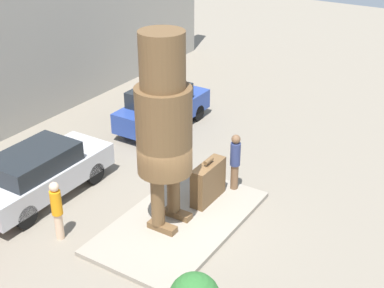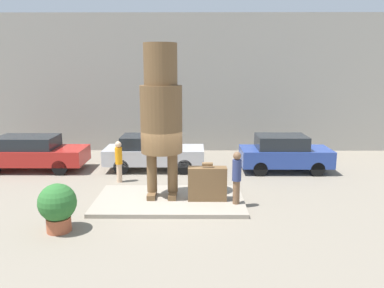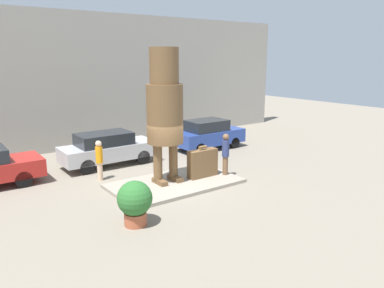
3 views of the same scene
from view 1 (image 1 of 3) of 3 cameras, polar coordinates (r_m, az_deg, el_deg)
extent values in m
plane|color=gray|center=(14.97, -1.31, -8.50)|extent=(60.00, 60.00, 0.00)
cube|color=gray|center=(14.93, -1.31, -8.29)|extent=(5.17, 2.96, 0.13)
cube|color=brown|center=(14.48, -3.19, -8.83)|extent=(0.28, 0.82, 0.18)
cube|color=brown|center=(14.97, -1.56, -7.46)|extent=(0.28, 0.82, 0.18)
cylinder|color=brown|center=(14.08, -3.68, -6.00)|extent=(0.36, 0.36, 1.44)
cylinder|color=brown|center=(14.59, -2.00, -4.69)|extent=(0.36, 0.36, 1.44)
cylinder|color=brown|center=(13.43, -3.01, 1.44)|extent=(1.44, 1.44, 2.31)
cylinder|color=brown|center=(12.75, -3.21, 8.95)|extent=(1.13, 1.13, 1.38)
cube|color=brown|center=(15.45, 1.74, -4.08)|extent=(1.33, 0.42, 1.17)
cylinder|color=brown|center=(15.10, 1.78, -1.80)|extent=(0.37, 0.13, 0.13)
cylinder|color=brown|center=(16.13, 4.55, -3.47)|extent=(0.23, 0.23, 0.81)
cylinder|color=navy|center=(15.76, 4.65, -1.08)|extent=(0.30, 0.30, 0.72)
sphere|color=brown|center=(15.53, 4.71, 0.52)|extent=(0.27, 0.27, 0.27)
cube|color=#B7B7BC|center=(16.41, -15.68, -3.30)|extent=(4.51, 1.73, 0.70)
cube|color=#1E2328|center=(15.98, -16.54, -1.67)|extent=(2.48, 1.56, 0.56)
cylinder|color=black|center=(17.89, -14.04, -1.71)|extent=(0.68, 0.18, 0.68)
cylinder|color=black|center=(16.91, -10.32, -3.08)|extent=(0.68, 0.18, 0.68)
cylinder|color=black|center=(15.32, -17.29, -7.42)|extent=(0.68, 0.18, 0.68)
cube|color=#284293|center=(20.22, -3.10, 3.61)|extent=(4.00, 1.75, 0.75)
cube|color=#1E2328|center=(19.81, -3.48, 5.20)|extent=(2.20, 1.57, 0.59)
cylinder|color=black|center=(21.72, -2.89, 4.23)|extent=(0.63, 0.18, 0.63)
cylinder|color=black|center=(20.92, 0.65, 3.35)|extent=(0.63, 0.18, 0.63)
cylinder|color=black|center=(19.92, -6.97, 1.88)|extent=(0.63, 0.18, 0.63)
cylinder|color=black|center=(19.05, -3.28, 0.83)|extent=(0.63, 0.18, 0.63)
cylinder|color=beige|center=(14.65, -13.98, -8.47)|extent=(0.22, 0.22, 0.77)
cylinder|color=orange|center=(14.25, -14.30, -6.08)|extent=(0.29, 0.29, 0.69)
sphere|color=beige|center=(14.00, -14.52, -4.46)|extent=(0.26, 0.26, 0.26)
camera|label=2|loc=(13.01, 55.18, -3.17)|focal=35.00mm
camera|label=3|loc=(6.75, 82.31, -32.61)|focal=35.00mm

